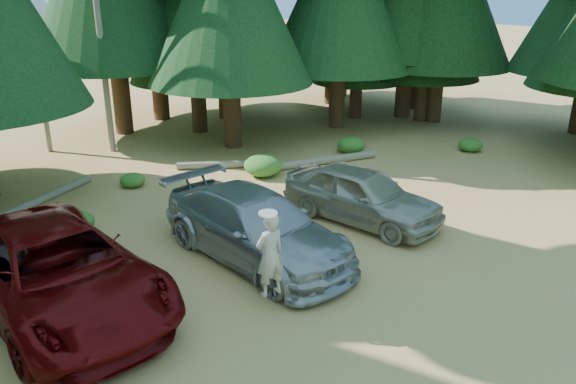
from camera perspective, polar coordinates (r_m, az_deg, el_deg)
name	(u,v)px	position (r m, az deg, el deg)	size (l,w,h in m)	color
ground	(355,312)	(11.84, 6.83, -11.99)	(160.00, 160.00, 0.00)	#B4874C
forest_belt_north	(89,152)	(23.92, -19.56, 3.90)	(36.00, 7.00, 22.00)	black
forest_belt_east	(550,144)	(26.02, 25.05, 4.42)	(6.00, 22.00, 22.00)	black
snag_back	(31,22)	(23.72, -24.69, 15.46)	(0.20, 0.20, 10.00)	#6A6455
red_pickup	(57,271)	(12.35, -22.40, -7.40)	(2.92, 6.33, 1.76)	#610808
silver_minivan_center	(256,227)	(13.57, -3.28, -3.55)	(2.28, 5.60, 1.63)	#A9ACB1
silver_minivan_right	(362,194)	(15.81, 7.52, -0.23)	(1.87, 4.64, 1.58)	#ACA999
frisbee_player	(270,255)	(10.80, -1.84, -6.37)	(0.64, 0.45, 1.72)	beige
log_left	(48,196)	(18.90, -23.18, -0.41)	(0.26, 0.26, 3.68)	#6A6455
log_mid	(222,165)	(20.58, -6.77, 2.77)	(0.27, 0.27, 3.22)	#6A6455
log_right	(322,161)	(20.89, 3.44, 3.18)	(0.29, 0.29, 4.50)	#6A6455
shrub_center_left	(75,222)	(16.20, -20.80, -2.90)	(1.01, 1.01, 0.56)	#2C691F
shrub_center_right	(132,180)	(19.24, -15.53, 1.18)	(0.83, 0.83, 0.45)	#2C691F
shrub_right	(263,165)	(19.59, -2.53, 2.72)	(1.35, 1.35, 0.74)	#2C691F
shrub_far_right	(351,145)	(22.49, 6.42, 4.78)	(1.11, 1.11, 0.61)	#2C691F
shrub_edge_east	(470,145)	(23.70, 18.04, 4.59)	(0.96, 0.96, 0.53)	#2C691F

